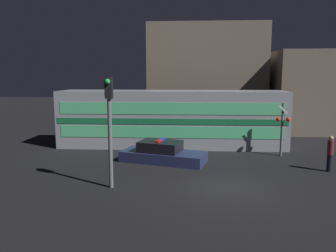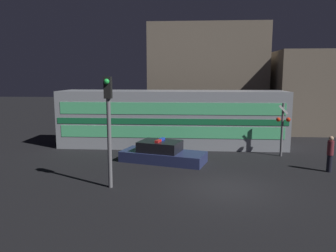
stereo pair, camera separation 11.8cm
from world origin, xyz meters
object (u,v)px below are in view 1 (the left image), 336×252
train (172,119)px  pedestrian (330,153)px  police_car (162,154)px  traffic_light_corner (110,119)px  crossing_signal_near (282,126)px

train → pedestrian: size_ratio=8.28×
pedestrian → police_car: bearing=170.7°
police_car → traffic_light_corner: size_ratio=1.05×
pedestrian → crossing_signal_near: crossing_signal_near is taller
train → traffic_light_corner: bearing=-103.9°
train → traffic_light_corner: 9.08m
pedestrian → traffic_light_corner: 11.05m
train → pedestrian: train is taller
pedestrian → crossing_signal_near: bearing=116.1°
train → police_car: size_ratio=3.02×
pedestrian → traffic_light_corner: bearing=-163.7°
police_car → traffic_light_corner: 5.44m
pedestrian → crossing_signal_near: 3.60m
police_car → traffic_light_corner: traffic_light_corner is taller
train → pedestrian: 10.08m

